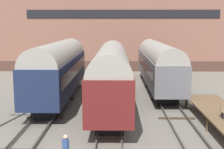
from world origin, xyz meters
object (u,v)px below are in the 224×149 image
train_car_navy (59,67)px  person_worker (66,149)px  train_car_maroon (111,72)px  train_car_grey (158,63)px

train_car_navy → person_worker: size_ratio=9.27×
train_car_maroon → person_worker: (-1.92, -11.64, -1.88)m
train_car_maroon → train_car_grey: 8.86m
train_car_grey → train_car_navy: train_car_navy is taller
train_car_navy → person_worker: train_car_navy is taller
train_car_maroon → person_worker: size_ratio=10.24×
train_car_navy → person_worker: 14.61m
train_car_grey → person_worker: train_car_grey is taller
train_car_grey → train_car_maroon: bearing=-122.7°
train_car_maroon → train_car_navy: size_ratio=1.10×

